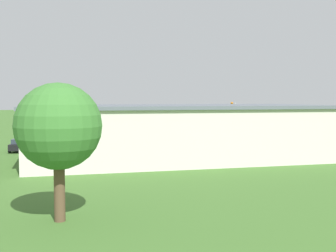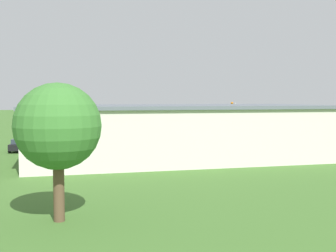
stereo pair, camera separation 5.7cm
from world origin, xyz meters
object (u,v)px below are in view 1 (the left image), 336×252
at_px(biplane, 172,119).
at_px(person_at_fence_line, 236,138).
at_px(car_black, 20,145).
at_px(hangar, 176,132).
at_px(person_near_hangar_door, 42,143).
at_px(person_by_parked_cars, 115,139).
at_px(tree_behind_hangar_left, 58,127).
at_px(windsock, 233,105).
at_px(person_walking_on_apron, 47,145).

bearing_deg(biplane, person_at_fence_line, 124.83).
bearing_deg(car_black, hangar, 146.54).
distance_m(person_at_fence_line, person_near_hangar_door, 28.23).
distance_m(person_by_parked_cars, person_at_fence_line, 18.30).
xyz_separation_m(person_by_parked_cars, person_near_hangar_door, (10.21, 3.35, -0.08)).
height_order(car_black, tree_behind_hangar_left, tree_behind_hangar_left).
xyz_separation_m(person_at_fence_line, windsock, (-11.90, -29.18, 4.44)).
distance_m(hangar, windsock, 49.94).
distance_m(hangar, car_black, 21.22).
relative_size(hangar, car_black, 6.72).
bearing_deg(person_at_fence_line, biplane, -55.17).
height_order(biplane, person_at_fence_line, biplane).
height_order(hangar, biplane, hangar).
relative_size(person_at_fence_line, windsock, 0.29).
relative_size(person_near_hangar_door, person_walking_on_apron, 0.97).
height_order(hangar, person_by_parked_cars, hangar).
bearing_deg(person_walking_on_apron, person_near_hangar_door, -74.53).
relative_size(car_black, windsock, 0.81).
bearing_deg(person_near_hangar_door, biplane, -153.10).
bearing_deg(car_black, windsock, -143.76).
xyz_separation_m(biplane, tree_behind_hangar_left, (18.88, 46.47, 1.98)).
xyz_separation_m(person_near_hangar_door, windsock, (-40.13, -29.29, 4.56)).
distance_m(car_black, person_by_parked_cars, 14.03).
bearing_deg(car_black, tree_behind_hangar_left, 98.01).
distance_m(car_black, person_at_fence_line, 31.02).
xyz_separation_m(hangar, car_black, (17.61, -11.64, -2.18)).
bearing_deg(person_by_parked_cars, person_walking_on_apron, 31.32).
xyz_separation_m(biplane, person_by_parked_cars, (10.71, 7.27, -2.41)).
distance_m(biplane, windsock, 26.87).
distance_m(hangar, person_at_fence_line, 19.35).
bearing_deg(hangar, person_near_hangar_door, -42.70).
distance_m(tree_behind_hangar_left, windsock, 75.46).
distance_m(car_black, person_walking_on_apron, 3.41).
xyz_separation_m(hangar, windsock, (-25.23, -43.04, 2.28)).
height_order(hangar, person_walking_on_apron, hangar).
bearing_deg(tree_behind_hangar_left, car_black, -81.99).
bearing_deg(person_by_parked_cars, windsock, -139.06).
bearing_deg(car_black, biplane, -151.71).
height_order(car_black, person_by_parked_cars, person_by_parked_cars).
xyz_separation_m(person_near_hangar_door, tree_behind_hangar_left, (-2.04, 35.86, 4.47)).
bearing_deg(tree_behind_hangar_left, windsock, -120.31).
bearing_deg(person_near_hangar_door, person_at_fence_line, -179.77).
height_order(car_black, windsock, windsock).
xyz_separation_m(biplane, windsock, (-19.21, -18.67, 2.07)).
height_order(person_near_hangar_door, windsock, windsock).
height_order(hangar, windsock, hangar).
bearing_deg(windsock, person_by_parked_cars, 40.94).
height_order(hangar, car_black, hangar).
relative_size(biplane, person_near_hangar_door, 4.97).
xyz_separation_m(hangar, person_near_hangar_door, (14.90, -13.75, -2.28)).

